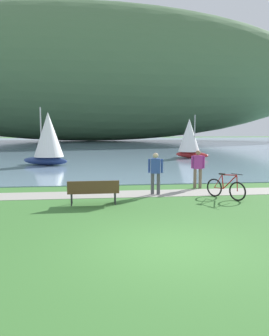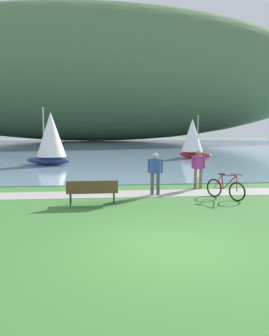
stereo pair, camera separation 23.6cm
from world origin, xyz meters
name	(u,v)px [view 2 (the right image)]	position (x,y,z in m)	size (l,w,h in m)	color
ground_plane	(166,247)	(0.00, 0.00, 0.00)	(200.00, 200.00, 0.00)	#3D7533
bay_water	(111,145)	(0.00, 48.46, 0.02)	(180.00, 80.00, 0.04)	#7A99B2
distant_hillside	(93,74)	(-3.19, 65.94, 14.03)	(101.90, 28.00, 27.97)	#4C7047
shoreline_path	(137,194)	(0.00, 6.33, 0.01)	(60.00, 1.50, 0.01)	#A39E93
park_bench_near_camera	(92,190)	(-1.79, 4.48, 0.52)	(1.81, 0.51, 0.88)	brown
bicycle_leaning_near_bench	(225,189)	(3.23, 4.99, 0.40)	(1.02, 1.51, 1.01)	black
person_at_shoreline	(198,167)	(2.85, 7.36, 0.98)	(0.61, 0.25, 1.71)	#72604C
person_on_the_grass	(155,171)	(0.70, 6.07, 0.98)	(0.60, 0.29, 1.71)	#4C4C51
sailboat_nearest_to_shore	(193,138)	(6.61, 22.34, 1.84)	(3.03, 3.07, 3.82)	#B22323
sailboat_mid_bay	(51,138)	(-5.13, 17.54, 2.00)	(3.64, 2.76, 4.16)	navy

